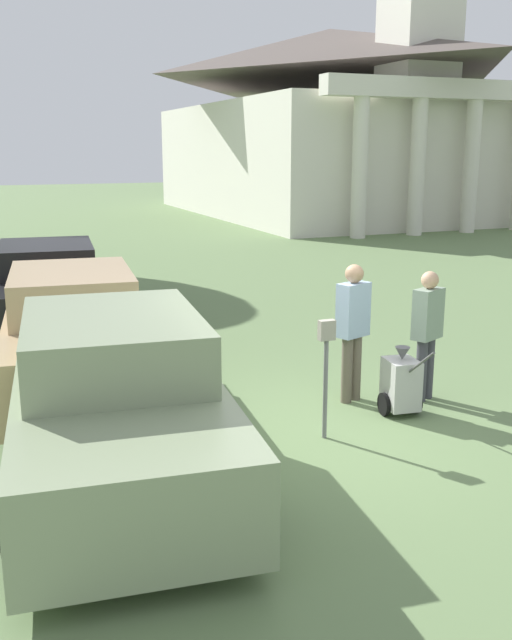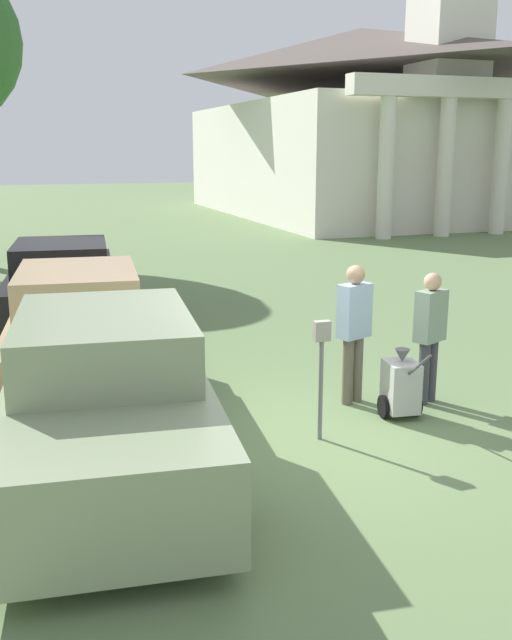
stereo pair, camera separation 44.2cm
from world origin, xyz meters
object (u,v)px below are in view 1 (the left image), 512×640
Objects in this scene: parked_car_tan at (74,330)px; person_supervisor at (427,328)px; person_worker at (353,324)px; parked_car_sage at (114,394)px; parked_car_black at (48,287)px; equipment_cart at (401,384)px; church at (333,112)px; parking_meter at (326,357)px.

parked_car_tan is 3.14× the size of person_supervisor.
person_worker is 1.06× the size of person_supervisor.
parked_car_tan is at bearing 95.94° from parked_car_sage.
parked_car_black is 3.03× the size of person_supervisor.
parked_car_tan reaches higher than equipment_cart.
person_worker is 0.07× the size of church.
person_worker is 0.95m from equipment_cart.
parked_car_sage is 3.07× the size of person_worker.
parked_car_sage is at bearing -6.80° from person_worker.
parking_meter is at bearing -117.79° from church.
parked_car_tan is at bearing -54.54° from person_worker.
parked_car_black is at bearing -80.22° from person_worker.
person_worker reaches higher than parking_meter.
parking_meter reaches higher than equipment_cart.
equipment_cart is 0.04× the size of church.
person_supervisor is at bearing -25.29° from parked_car_tan.
church reaches higher than parked_car_black.
parked_car_tan is (0.00, 2.89, -0.02)m from parked_car_sage.
parked_car_tan is at bearing 126.30° from parking_meter.
equipment_cart is (3.46, -6.09, -0.33)m from parked_car_black.
person_supervisor is at bearing 141.42° from person_worker.
parked_car_sage is 4.00× the size of parking_meter.
person_supervisor reaches higher than parked_car_tan.
equipment_cart is 27.48m from church.
church is at bearing 63.96° from parked_car_sage.
equipment_cart is at bearing -115.88° from church.
church reaches higher than parking_meter.
parked_car_black is 2.86× the size of person_worker.
parked_car_tan is 5.22× the size of equipment_cart.
equipment_cart is at bearing -32.86° from parked_car_tan.
parked_car_sage is 6.20m from parked_car_black.
parked_car_sage is at bearing -121.98° from church.
parked_car_tan is 26.80m from church.
person_worker is (3.14, -5.45, 0.29)m from parked_car_black.
person_worker is at bearing 19.29° from parked_car_sage.
parking_meter is 1.35× the size of equipment_cart.
person_supervisor is 0.87m from equipment_cart.
parking_meter is 1.88m from person_supervisor.
parking_meter is 1.35m from equipment_cart.
parked_car_sage reaches higher than parked_car_tan.
person_worker is at bearing -54.14° from parked_car_black.
parked_car_black is at bearing -129.88° from church.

